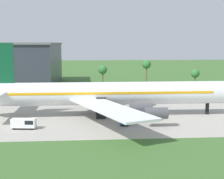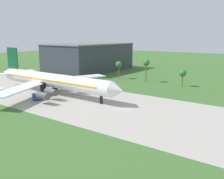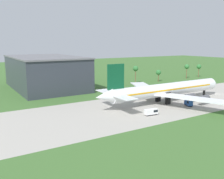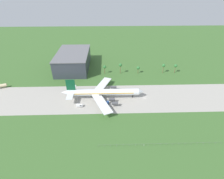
{
  "view_description": "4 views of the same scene",
  "coord_description": "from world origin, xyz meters",
  "px_view_note": "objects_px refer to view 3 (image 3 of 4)",
  "views": [
    {
      "loc": [
        -43.3,
        -88.02,
        19.02
      ],
      "look_at": [
        -36.33,
        0.54,
        7.02
      ],
      "focal_mm": 55.0,
      "sensor_mm": 36.0,
      "label": 1
    },
    {
      "loc": [
        44.99,
        -69.4,
        24.74
      ],
      "look_at": [
        -5.65,
        0.54,
        6.02
      ],
      "focal_mm": 40.0,
      "sensor_mm": 36.0,
      "label": 2
    },
    {
      "loc": [
        -118.36,
        -82.75,
        27.48
      ],
      "look_at": [
        -67.02,
        0.54,
        9.0
      ],
      "focal_mm": 40.0,
      "sensor_mm": 36.0,
      "label": 3
    },
    {
      "loc": [
        -33.32,
        -130.48,
        90.12
      ],
      "look_at": [
        -29.24,
        5.0,
        6.0
      ],
      "focal_mm": 28.0,
      "sensor_mm": 36.0,
      "label": 4
    }
  ],
  "objects_px": {
    "jet_airliner": "(166,90)",
    "terminal_building": "(45,72)",
    "baggage_tug": "(189,103)",
    "fuel_truck": "(151,112)"
  },
  "relations": [
    {
      "from": "jet_airliner",
      "to": "fuel_truck",
      "type": "bearing_deg",
      "value": -146.93
    },
    {
      "from": "jet_airliner",
      "to": "fuel_truck",
      "type": "xyz_separation_m",
      "value": [
        -19.27,
        -12.55,
        -4.67
      ]
    },
    {
      "from": "fuel_truck",
      "to": "terminal_building",
      "type": "bearing_deg",
      "value": 102.07
    },
    {
      "from": "fuel_truck",
      "to": "terminal_building",
      "type": "xyz_separation_m",
      "value": [
        -16.86,
        78.88,
        8.39
      ]
    },
    {
      "from": "fuel_truck",
      "to": "jet_airliner",
      "type": "bearing_deg",
      "value": 33.07
    },
    {
      "from": "jet_airliner",
      "to": "baggage_tug",
      "type": "distance_m",
      "value": 12.01
    },
    {
      "from": "baggage_tug",
      "to": "fuel_truck",
      "type": "xyz_separation_m",
      "value": [
        -22.98,
        -2.04,
        -0.18
      ]
    },
    {
      "from": "baggage_tug",
      "to": "terminal_building",
      "type": "distance_m",
      "value": 86.94
    },
    {
      "from": "jet_airliner",
      "to": "fuel_truck",
      "type": "distance_m",
      "value": 23.47
    },
    {
      "from": "jet_airliner",
      "to": "terminal_building",
      "type": "relative_size",
      "value": 1.2
    }
  ]
}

